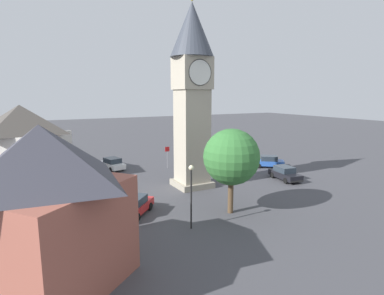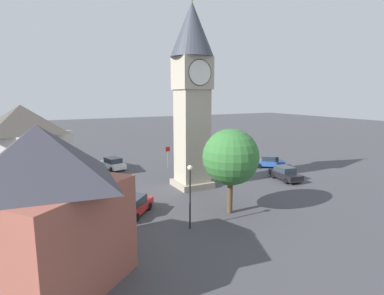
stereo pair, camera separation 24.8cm
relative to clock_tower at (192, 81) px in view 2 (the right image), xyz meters
name	(u,v)px [view 2 (the right image)]	position (x,y,z in m)	size (l,w,h in m)	color
ground_plane	(192,186)	(0.00, 0.00, -10.72)	(200.00, 200.00, 0.00)	#424247
clock_tower	(192,81)	(0.00, 0.00, 0.00)	(4.28, 4.28, 18.42)	gray
car_blue_kerb	(59,185)	(-12.43, 4.18, -9.95)	(1.87, 4.16, 1.53)	white
car_silver_kerb	(134,205)	(-7.75, -4.76, -9.95)	(4.05, 4.16, 1.53)	red
car_red_corner	(113,164)	(-5.52, 11.25, -9.95)	(2.63, 4.41, 1.53)	white
car_white_side	(285,173)	(10.29, -2.80, -9.95)	(2.28, 4.33, 1.53)	black
car_black_far	(269,162)	(12.90, 2.88, -9.95)	(4.30, 3.85, 1.53)	#2D5BB7
pedestrian	(204,168)	(3.02, 2.78, -9.71)	(0.37, 0.49, 1.69)	#2D3351
tree	(231,157)	(-0.75, -7.97, -6.14)	(4.47, 4.47, 6.83)	brown
building_shop_left	(23,141)	(-15.31, 11.50, -6.45)	(11.08, 10.86, 8.35)	beige
building_terrace_right	(43,205)	(-14.31, -11.60, -6.59)	(9.46, 9.49, 8.07)	#995142
lamp_post	(190,186)	(-4.97, -9.15, -7.58)	(0.36, 0.36, 4.63)	black
road_sign	(168,154)	(1.02, 8.66, -8.82)	(0.60, 0.07, 2.80)	gray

